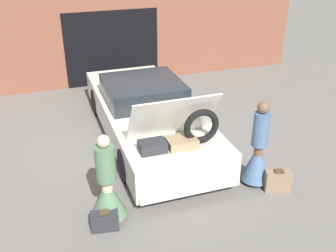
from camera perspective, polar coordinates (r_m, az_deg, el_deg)
The scene contains 7 objects.
ground_plane at distance 9.12m, azimuth -2.93°, elevation -1.45°, with size 40.00×40.00×0.00m, color slate.
garage_wall_back at distance 12.03m, azimuth -8.22°, elevation 12.53°, with size 12.00×0.14×2.80m.
car at distance 8.86m, azimuth -3.01°, elevation 1.85°, with size 1.97×5.30×1.73m.
person_left at distance 6.48m, azimuth -8.77°, elevation -9.17°, with size 0.60×0.60×1.55m.
person_right at distance 7.41m, azimuth 12.91°, elevation -4.09°, with size 0.55×0.55×1.66m.
suitcase_beside_left_person at distance 6.51m, azimuth -9.15°, elevation -13.42°, with size 0.47×0.28×0.34m.
suitcase_beside_right_person at distance 7.50m, azimuth 15.64°, elevation -7.67°, with size 0.50×0.34×0.42m.
Camera 1 is at (-2.16, -7.73, 4.34)m, focal length 42.00 mm.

